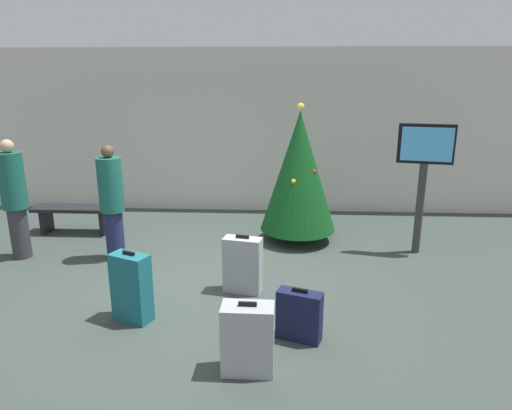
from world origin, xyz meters
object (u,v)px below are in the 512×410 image
(flight_info_kiosk, at_px, (424,166))
(traveller_1, at_px, (14,197))
(suitcase_0, at_px, (248,339))
(suitcase_1, at_px, (299,316))
(traveller_0, at_px, (112,201))
(suitcase_2, at_px, (131,287))
(suitcase_3, at_px, (243,265))
(holiday_tree, at_px, (299,172))
(waiting_bench, at_px, (75,213))

(flight_info_kiosk, height_order, traveller_1, flight_info_kiosk)
(flight_info_kiosk, relative_size, suitcase_0, 2.80)
(flight_info_kiosk, xyz_separation_m, suitcase_1, (-1.94, -2.60, -1.12))
(flight_info_kiosk, relative_size, traveller_0, 1.16)
(suitcase_2, xyz_separation_m, suitcase_3, (1.20, 0.78, -0.03))
(holiday_tree, distance_m, waiting_bench, 4.01)
(waiting_bench, bearing_deg, traveller_1, -106.09)
(holiday_tree, relative_size, flight_info_kiosk, 1.14)
(flight_info_kiosk, xyz_separation_m, traveller_1, (-6.11, -0.53, -0.44))
(waiting_bench, distance_m, traveller_0, 1.69)
(suitcase_1, height_order, suitcase_2, suitcase_2)
(traveller_0, bearing_deg, suitcase_2, -65.13)
(flight_info_kiosk, distance_m, suitcase_2, 4.56)
(suitcase_0, height_order, suitcase_2, suitcase_2)
(traveller_1, height_order, suitcase_0, traveller_1)
(traveller_0, height_order, suitcase_3, traveller_0)
(suitcase_1, relative_size, suitcase_2, 0.70)
(traveller_1, xyz_separation_m, suitcase_0, (3.67, -2.64, -0.62))
(waiting_bench, xyz_separation_m, suitcase_3, (3.15, -2.14, 0.01))
(flight_info_kiosk, bearing_deg, holiday_tree, 166.41)
(holiday_tree, relative_size, suitcase_2, 2.75)
(traveller_0, bearing_deg, holiday_tree, 18.83)
(waiting_bench, xyz_separation_m, suitcase_2, (1.95, -2.92, 0.04))
(flight_info_kiosk, xyz_separation_m, suitcase_3, (-2.63, -1.51, -1.03))
(traveller_0, relative_size, suitcase_0, 2.42)
(waiting_bench, distance_m, suitcase_1, 5.01)
(flight_info_kiosk, distance_m, suitcase_3, 3.20)
(traveller_0, xyz_separation_m, suitcase_1, (2.71, -2.09, -0.64))
(holiday_tree, xyz_separation_m, suitcase_2, (-1.97, -2.74, -0.79))
(waiting_bench, distance_m, suitcase_3, 3.81)
(waiting_bench, bearing_deg, flight_info_kiosk, -6.24)
(suitcase_0, xyz_separation_m, suitcase_2, (-1.38, 0.88, 0.06))
(suitcase_3, bearing_deg, flight_info_kiosk, 29.93)
(holiday_tree, xyz_separation_m, suitcase_3, (-0.77, -1.96, -0.82))
(traveller_1, relative_size, suitcase_0, 2.53)
(traveller_0, relative_size, suitcase_3, 2.27)
(suitcase_3, bearing_deg, suitcase_1, -57.81)
(traveller_0, xyz_separation_m, traveller_1, (-1.46, -0.03, 0.04))
(suitcase_3, bearing_deg, suitcase_2, -146.95)
(flight_info_kiosk, height_order, traveller_0, flight_info_kiosk)
(holiday_tree, height_order, suitcase_0, holiday_tree)
(holiday_tree, relative_size, waiting_bench, 1.62)
(suitcase_1, bearing_deg, suitcase_0, -131.04)
(traveller_1, xyz_separation_m, suitcase_2, (2.29, -1.76, -0.56))
(suitcase_1, xyz_separation_m, suitcase_3, (-0.68, 1.08, 0.09))
(waiting_bench, bearing_deg, holiday_tree, -2.68)
(suitcase_1, bearing_deg, traveller_0, 142.28)
(suitcase_2, bearing_deg, waiting_bench, 123.77)
(holiday_tree, distance_m, traveller_0, 2.96)
(holiday_tree, xyz_separation_m, suitcase_0, (-0.59, -3.62, -0.85))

